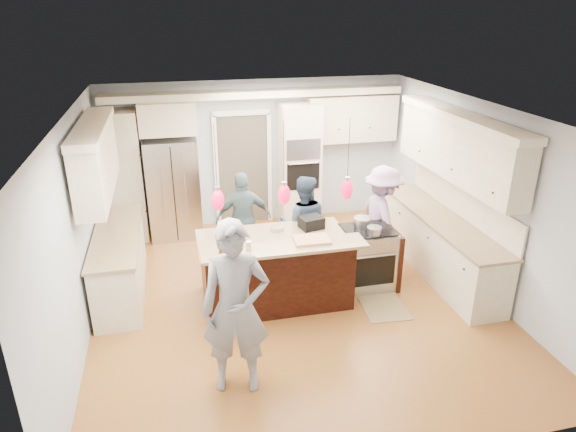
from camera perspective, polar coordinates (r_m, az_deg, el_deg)
The scene contains 23 objects.
ground_plane at distance 7.49m, azimuth 0.62°, elevation -9.16°, with size 6.00×6.00×0.00m, color #A5642D.
room_shell at distance 6.72m, azimuth 0.68°, elevation 4.15°, with size 5.54×6.04×2.72m.
refrigerator at distance 9.33m, azimuth -12.59°, elevation 3.01°, with size 0.90×0.70×1.80m, color #B7B7BC.
oven_column at distance 9.56m, azimuth 1.21°, elevation 5.60°, with size 0.72×0.69×2.30m.
back_upper_cabinets at distance 9.26m, azimuth -8.00°, elevation 8.17°, with size 5.30×0.61×2.54m.
right_counter_run at distance 8.14m, azimuth 17.10°, elevation 0.76°, with size 0.64×3.10×2.51m.
left_cabinets at distance 7.61m, azimuth -19.04°, elevation -1.00°, with size 0.64×2.30×2.51m.
kitchen_island at distance 7.26m, azimuth -1.40°, elevation -5.83°, with size 2.10×1.46×1.12m.
island_range at distance 7.71m, azimuth 8.80°, elevation -4.56°, with size 0.82×0.71×0.92m.
pendant_lights at distance 6.20m, azimuth -0.44°, elevation 2.41°, with size 1.75×0.15×1.03m.
person_bar_end at distance 5.48m, azimuth -5.83°, elevation -10.20°, with size 0.72×0.47×1.97m, color gray.
person_far_left at distance 7.94m, azimuth 1.70°, elevation -0.89°, with size 0.76×0.59×1.56m, color #2B3D54.
person_far_right at distance 8.22m, azimuth -4.95°, elevation -0.25°, with size 0.90×0.37×1.53m, color slate.
person_range_side at distance 8.18m, azimuth 10.40°, elevation -0.16°, with size 1.07×0.62×1.66m, color #A583B1.
floor_rug at distance 7.47m, azimuth 10.42°, elevation -9.63°, with size 0.59×0.87×0.01m, color olive.
water_bottle at distance 6.32m, azimuth -6.70°, elevation -2.75°, with size 0.06×0.06×0.27m, color silver.
beer_bottle_a at distance 6.25m, azimuth -7.47°, elevation -3.20°, with size 0.06×0.06×0.24m, color #41210B.
beer_bottle_b at distance 6.32m, azimuth -5.57°, elevation -2.93°, with size 0.05×0.05×0.22m, color #41210B.
beer_bottle_c at distance 6.33m, azimuth -6.08°, elevation -2.90°, with size 0.06×0.06×0.23m, color #41210B.
drink_can at distance 6.33m, azimuth -4.38°, elevation -3.35°, with size 0.07×0.07×0.12m, color #B7B7BC.
cutting_board at distance 6.58m, azimuth 2.66°, elevation -2.66°, with size 0.46×0.32×0.04m, color tan.
pot_large at distance 7.53m, azimuth 8.28°, elevation -0.71°, with size 0.25×0.25×0.15m, color #B7B7BC.
pot_small at distance 7.34m, azimuth 9.57°, elevation -1.60°, with size 0.21×0.21×0.10m, color #B7B7BC.
Camera 1 is at (-1.53, -6.18, 3.94)m, focal length 32.00 mm.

